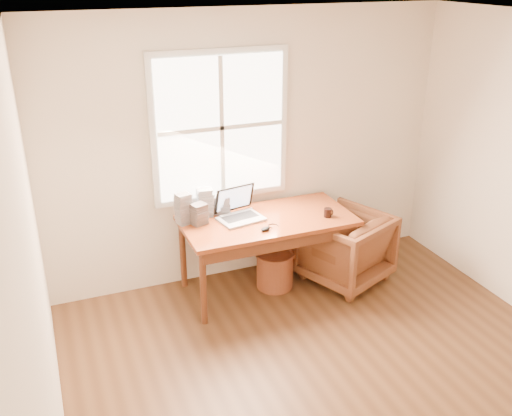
{
  "coord_description": "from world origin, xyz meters",
  "views": [
    {
      "loc": [
        -1.89,
        -2.66,
        2.95
      ],
      "look_at": [
        -0.17,
        1.65,
        0.94
      ],
      "focal_mm": 40.0,
      "sensor_mm": 36.0,
      "label": 1
    }
  ],
  "objects_px": {
    "cd_stack_a": "(205,202)",
    "desk": "(267,220)",
    "armchair": "(345,247)",
    "laptop": "(241,204)",
    "wicker_stool": "(275,270)",
    "coffee_mug": "(328,213)"
  },
  "relations": [
    {
      "from": "armchair",
      "to": "wicker_stool",
      "type": "xyz_separation_m",
      "value": [
        -0.7,
        0.12,
        -0.17
      ]
    },
    {
      "from": "desk",
      "to": "laptop",
      "type": "xyz_separation_m",
      "value": [
        -0.24,
        0.05,
        0.19
      ]
    },
    {
      "from": "coffee_mug",
      "to": "wicker_stool",
      "type": "bearing_deg",
      "value": 160.9
    },
    {
      "from": "wicker_stool",
      "to": "desk",
      "type": "bearing_deg",
      "value": 180.0
    },
    {
      "from": "desk",
      "to": "armchair",
      "type": "height_order",
      "value": "desk"
    },
    {
      "from": "wicker_stool",
      "to": "laptop",
      "type": "xyz_separation_m",
      "value": [
        -0.33,
        0.05,
        0.74
      ]
    },
    {
      "from": "armchair",
      "to": "coffee_mug",
      "type": "distance_m",
      "value": 0.51
    },
    {
      "from": "cd_stack_a",
      "to": "armchair",
      "type": "bearing_deg",
      "value": -17.13
    },
    {
      "from": "wicker_stool",
      "to": "laptop",
      "type": "bearing_deg",
      "value": 170.76
    },
    {
      "from": "coffee_mug",
      "to": "laptop",
      "type": "bearing_deg",
      "value": 165.73
    },
    {
      "from": "wicker_stool",
      "to": "laptop",
      "type": "relative_size",
      "value": 0.76
    },
    {
      "from": "coffee_mug",
      "to": "desk",
      "type": "bearing_deg",
      "value": 164.0
    },
    {
      "from": "desk",
      "to": "wicker_stool",
      "type": "distance_m",
      "value": 0.56
    },
    {
      "from": "wicker_stool",
      "to": "cd_stack_a",
      "type": "relative_size",
      "value": 1.32
    },
    {
      "from": "cd_stack_a",
      "to": "desk",
      "type": "bearing_deg",
      "value": -28.44
    },
    {
      "from": "laptop",
      "to": "wicker_stool",
      "type": "bearing_deg",
      "value": -19.93
    },
    {
      "from": "desk",
      "to": "laptop",
      "type": "distance_m",
      "value": 0.31
    },
    {
      "from": "laptop",
      "to": "coffee_mug",
      "type": "height_order",
      "value": "laptop"
    },
    {
      "from": "wicker_stool",
      "to": "coffee_mug",
      "type": "bearing_deg",
      "value": -21.2
    },
    {
      "from": "desk",
      "to": "wicker_stool",
      "type": "bearing_deg",
      "value": 0.0
    },
    {
      "from": "desk",
      "to": "cd_stack_a",
      "type": "relative_size",
      "value": 5.94
    },
    {
      "from": "armchair",
      "to": "laptop",
      "type": "relative_size",
      "value": 1.66
    }
  ]
}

